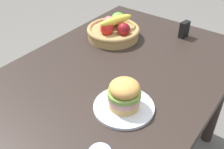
# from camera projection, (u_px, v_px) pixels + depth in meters

# --- Properties ---
(dining_table) EXTENTS (1.40, 0.90, 0.75)m
(dining_table) POSITION_uv_depth(u_px,v_px,m) (110.00, 93.00, 1.25)
(dining_table) COLOR #2D231E
(dining_table) RESTS_ON ground_plane
(plate) EXTENTS (0.23, 0.23, 0.01)m
(plate) POSITION_uv_depth(u_px,v_px,m) (124.00, 107.00, 1.01)
(plate) COLOR white
(plate) RESTS_ON dining_table
(sandwich) EXTENTS (0.13, 0.13, 0.12)m
(sandwich) POSITION_uv_depth(u_px,v_px,m) (124.00, 94.00, 0.97)
(sandwich) COLOR #DBAD60
(sandwich) RESTS_ON plate
(fruit_basket) EXTENTS (0.29, 0.29, 0.14)m
(fruit_basket) POSITION_uv_depth(u_px,v_px,m) (114.00, 30.00, 1.45)
(fruit_basket) COLOR tan
(fruit_basket) RESTS_ON dining_table
(napkin_holder) EXTENTS (0.06, 0.04, 0.09)m
(napkin_holder) POSITION_uv_depth(u_px,v_px,m) (184.00, 29.00, 1.46)
(napkin_holder) COLOR black
(napkin_holder) RESTS_ON dining_table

